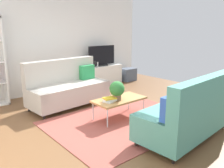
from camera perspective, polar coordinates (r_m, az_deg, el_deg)
name	(u,v)px	position (r m, az deg, el deg)	size (l,w,h in m)	color
ground_plane	(114,118)	(4.97, 0.52, -8.19)	(7.68, 7.68, 0.00)	brown
wall_far	(50,42)	(6.99, -14.78, 9.96)	(6.40, 0.12, 2.90)	white
area_rug	(124,121)	(4.79, 2.90, -8.99)	(2.90, 2.20, 0.01)	#9E4C42
couch_beige	(68,87)	(5.71, -10.75, -0.84)	(1.96, 0.98, 1.10)	#B2ADA3
couch_green	(188,113)	(4.16, 18.13, -6.83)	(1.95, 0.97, 1.10)	teal
coffee_table	(119,100)	(4.83, 1.77, -3.90)	(1.10, 0.56, 0.42)	#B7844C
tv_console	(102,75)	(7.66, -2.56, 2.15)	(1.40, 0.44, 0.64)	silver
tv	(102,56)	(7.54, -2.52, 6.83)	(1.00, 0.20, 0.64)	black
storage_trunk	(128,74)	(8.31, 3.89, 2.34)	(0.52, 0.40, 0.44)	#4C5666
potted_plant	(117,90)	(4.66, 1.22, -1.40)	(0.30, 0.30, 0.39)	brown
table_book_0	(110,101)	(4.61, -0.58, -4.21)	(0.24, 0.18, 0.03)	silver
table_book_1	(110,100)	(4.60, -0.58, -3.85)	(0.24, 0.18, 0.04)	silver
table_book_2	(110,98)	(4.60, -0.58, -3.48)	(0.24, 0.18, 0.03)	gold
vase_0	(86,64)	(7.30, -6.47, 4.78)	(0.14, 0.14, 0.18)	silver
bottle_0	(92,63)	(7.33, -4.80, 5.02)	(0.04, 0.04, 0.23)	orange
bottle_1	(95,64)	(7.38, -4.22, 4.94)	(0.06, 0.06, 0.19)	#262626
bottle_2	(98,64)	(7.45, -3.55, 4.86)	(0.06, 0.06, 0.14)	silver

